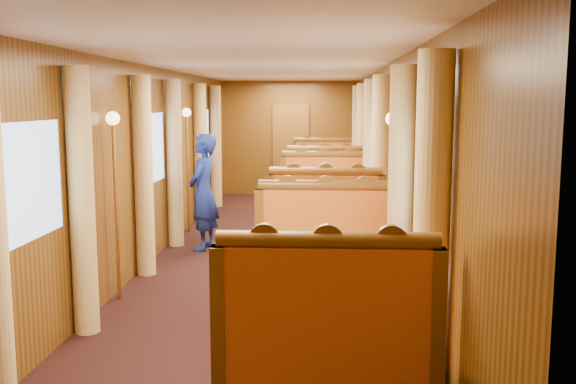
# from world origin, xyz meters

# --- Properties ---
(floor) EXTENTS (3.00, 12.00, 0.01)m
(floor) POSITION_xyz_m (0.00, 0.00, 0.00)
(floor) COLOR black
(floor) RESTS_ON ground
(ceiling) EXTENTS (3.00, 12.00, 0.01)m
(ceiling) POSITION_xyz_m (0.00, 0.00, 2.50)
(ceiling) COLOR silver
(ceiling) RESTS_ON wall_left
(wall_far) EXTENTS (3.00, 0.01, 2.50)m
(wall_far) POSITION_xyz_m (0.00, 6.00, 1.25)
(wall_far) COLOR brown
(wall_far) RESTS_ON floor
(wall_near) EXTENTS (3.00, 0.01, 2.50)m
(wall_near) POSITION_xyz_m (0.00, -6.00, 1.25)
(wall_near) COLOR brown
(wall_near) RESTS_ON floor
(wall_left) EXTENTS (0.01, 12.00, 2.50)m
(wall_left) POSITION_xyz_m (-1.50, 0.00, 1.25)
(wall_left) COLOR brown
(wall_left) RESTS_ON floor
(wall_right) EXTENTS (0.01, 12.00, 2.50)m
(wall_right) POSITION_xyz_m (1.50, 0.00, 1.25)
(wall_right) COLOR brown
(wall_right) RESTS_ON floor
(doorway_far) EXTENTS (0.80, 0.04, 2.00)m
(doorway_far) POSITION_xyz_m (0.00, 5.97, 1.00)
(doorway_far) COLOR brown
(doorway_far) RESTS_ON floor
(table_near) EXTENTS (1.05, 0.72, 0.75)m
(table_near) POSITION_xyz_m (0.75, -3.50, 0.38)
(table_near) COLOR white
(table_near) RESTS_ON floor
(banquette_near_fwd) EXTENTS (1.30, 0.55, 1.34)m
(banquette_near_fwd) POSITION_xyz_m (0.75, -4.51, 0.42)
(banquette_near_fwd) COLOR #BD3E15
(banquette_near_fwd) RESTS_ON floor
(banquette_near_aft) EXTENTS (1.30, 0.55, 1.34)m
(banquette_near_aft) POSITION_xyz_m (0.75, -2.49, 0.42)
(banquette_near_aft) COLOR #BD3E15
(banquette_near_aft) RESTS_ON floor
(table_mid) EXTENTS (1.05, 0.72, 0.75)m
(table_mid) POSITION_xyz_m (0.75, 0.00, 0.38)
(table_mid) COLOR white
(table_mid) RESTS_ON floor
(banquette_mid_fwd) EXTENTS (1.30, 0.55, 1.34)m
(banquette_mid_fwd) POSITION_xyz_m (0.75, -1.01, 0.42)
(banquette_mid_fwd) COLOR #BD3E15
(banquette_mid_fwd) RESTS_ON floor
(banquette_mid_aft) EXTENTS (1.30, 0.55, 1.34)m
(banquette_mid_aft) POSITION_xyz_m (0.75, 1.01, 0.42)
(banquette_mid_aft) COLOR #BD3E15
(banquette_mid_aft) RESTS_ON floor
(table_far) EXTENTS (1.05, 0.72, 0.75)m
(table_far) POSITION_xyz_m (0.75, 3.50, 0.38)
(table_far) COLOR white
(table_far) RESTS_ON floor
(banquette_far_fwd) EXTENTS (1.30, 0.55, 1.34)m
(banquette_far_fwd) POSITION_xyz_m (0.75, 2.49, 0.42)
(banquette_far_fwd) COLOR #BD3E15
(banquette_far_fwd) RESTS_ON floor
(banquette_far_aft) EXTENTS (1.30, 0.55, 1.34)m
(banquette_far_aft) POSITION_xyz_m (0.75, 4.51, 0.42)
(banquette_far_aft) COLOR #BD3E15
(banquette_far_aft) RESTS_ON floor
(tea_tray) EXTENTS (0.38, 0.32, 0.01)m
(tea_tray) POSITION_xyz_m (0.67, -3.56, 0.76)
(tea_tray) COLOR silver
(tea_tray) RESTS_ON table_near
(teapot_left) EXTENTS (0.19, 0.16, 0.13)m
(teapot_left) POSITION_xyz_m (0.54, -3.64, 0.81)
(teapot_left) COLOR silver
(teapot_left) RESTS_ON tea_tray
(teapot_right) EXTENTS (0.18, 0.15, 0.13)m
(teapot_right) POSITION_xyz_m (0.73, -3.59, 0.81)
(teapot_right) COLOR silver
(teapot_right) RESTS_ON tea_tray
(teapot_back) EXTENTS (0.16, 0.13, 0.12)m
(teapot_back) POSITION_xyz_m (0.62, -3.41, 0.81)
(teapot_back) COLOR silver
(teapot_back) RESTS_ON tea_tray
(fruit_plate) EXTENTS (0.23, 0.23, 0.05)m
(fruit_plate) POSITION_xyz_m (1.01, -3.59, 0.77)
(fruit_plate) COLOR white
(fruit_plate) RESTS_ON table_near
(cup_inboard) EXTENTS (0.08, 0.08, 0.26)m
(cup_inboard) POSITION_xyz_m (0.38, -3.40, 0.86)
(cup_inboard) COLOR white
(cup_inboard) RESTS_ON table_near
(cup_outboard) EXTENTS (0.08, 0.08, 0.26)m
(cup_outboard) POSITION_xyz_m (0.44, -3.30, 0.86)
(cup_outboard) COLOR white
(cup_outboard) RESTS_ON table_near
(rose_vase_mid) EXTENTS (0.06, 0.06, 0.36)m
(rose_vase_mid) POSITION_xyz_m (0.78, -0.03, 0.93)
(rose_vase_mid) COLOR silver
(rose_vase_mid) RESTS_ON table_mid
(rose_vase_far) EXTENTS (0.06, 0.06, 0.36)m
(rose_vase_far) POSITION_xyz_m (0.76, 3.53, 0.93)
(rose_vase_far) COLOR silver
(rose_vase_far) RESTS_ON table_far
(window_left_near) EXTENTS (0.01, 1.20, 0.90)m
(window_left_near) POSITION_xyz_m (-1.49, -3.50, 1.45)
(window_left_near) COLOR #8CADD8
(window_left_near) RESTS_ON wall_left
(curtain_left_near_b) EXTENTS (0.22, 0.22, 2.35)m
(curtain_left_near_b) POSITION_xyz_m (-1.38, -2.72, 1.18)
(curtain_left_near_b) COLOR #E0BF72
(curtain_left_near_b) RESTS_ON floor
(window_right_near) EXTENTS (0.01, 1.20, 0.90)m
(window_right_near) POSITION_xyz_m (1.49, -3.50, 1.45)
(window_right_near) COLOR #8CADD8
(window_right_near) RESTS_ON wall_right
(curtain_right_near_a) EXTENTS (0.22, 0.22, 2.35)m
(curtain_right_near_a) POSITION_xyz_m (1.38, -4.28, 1.18)
(curtain_right_near_a) COLOR #E0BF72
(curtain_right_near_a) RESTS_ON floor
(curtain_right_near_b) EXTENTS (0.22, 0.22, 2.35)m
(curtain_right_near_b) POSITION_xyz_m (1.38, -2.72, 1.18)
(curtain_right_near_b) COLOR #E0BF72
(curtain_right_near_b) RESTS_ON floor
(window_left_mid) EXTENTS (0.01, 1.20, 0.90)m
(window_left_mid) POSITION_xyz_m (-1.49, 0.00, 1.45)
(window_left_mid) COLOR #8CADD8
(window_left_mid) RESTS_ON wall_left
(curtain_left_mid_a) EXTENTS (0.22, 0.22, 2.35)m
(curtain_left_mid_a) POSITION_xyz_m (-1.38, -0.78, 1.18)
(curtain_left_mid_a) COLOR #E0BF72
(curtain_left_mid_a) RESTS_ON floor
(curtain_left_mid_b) EXTENTS (0.22, 0.22, 2.35)m
(curtain_left_mid_b) POSITION_xyz_m (-1.38, 0.78, 1.18)
(curtain_left_mid_b) COLOR #E0BF72
(curtain_left_mid_b) RESTS_ON floor
(window_right_mid) EXTENTS (0.01, 1.20, 0.90)m
(window_right_mid) POSITION_xyz_m (1.49, 0.00, 1.45)
(window_right_mid) COLOR #8CADD8
(window_right_mid) RESTS_ON wall_right
(curtain_right_mid_a) EXTENTS (0.22, 0.22, 2.35)m
(curtain_right_mid_a) POSITION_xyz_m (1.38, -0.78, 1.18)
(curtain_right_mid_a) COLOR #E0BF72
(curtain_right_mid_a) RESTS_ON floor
(curtain_right_mid_b) EXTENTS (0.22, 0.22, 2.35)m
(curtain_right_mid_b) POSITION_xyz_m (1.38, 0.78, 1.18)
(curtain_right_mid_b) COLOR #E0BF72
(curtain_right_mid_b) RESTS_ON floor
(window_left_far) EXTENTS (0.01, 1.20, 0.90)m
(window_left_far) POSITION_xyz_m (-1.49, 3.50, 1.45)
(window_left_far) COLOR #8CADD8
(window_left_far) RESTS_ON wall_left
(curtain_left_far_a) EXTENTS (0.22, 0.22, 2.35)m
(curtain_left_far_a) POSITION_xyz_m (-1.38, 2.72, 1.18)
(curtain_left_far_a) COLOR #E0BF72
(curtain_left_far_a) RESTS_ON floor
(curtain_left_far_b) EXTENTS (0.22, 0.22, 2.35)m
(curtain_left_far_b) POSITION_xyz_m (-1.38, 4.28, 1.18)
(curtain_left_far_b) COLOR #E0BF72
(curtain_left_far_b) RESTS_ON floor
(window_right_far) EXTENTS (0.01, 1.20, 0.90)m
(window_right_far) POSITION_xyz_m (1.49, 3.50, 1.45)
(window_right_far) COLOR #8CADD8
(window_right_far) RESTS_ON wall_right
(curtain_right_far_a) EXTENTS (0.22, 0.22, 2.35)m
(curtain_right_far_a) POSITION_xyz_m (1.38, 2.72, 1.18)
(curtain_right_far_a) COLOR #E0BF72
(curtain_right_far_a) RESTS_ON floor
(curtain_right_far_b) EXTENTS (0.22, 0.22, 2.35)m
(curtain_right_far_b) POSITION_xyz_m (1.38, 4.28, 1.18)
(curtain_right_far_b) COLOR #E0BF72
(curtain_right_far_b) RESTS_ON floor
(sconce_left_fore) EXTENTS (0.14, 0.14, 1.95)m
(sconce_left_fore) POSITION_xyz_m (-1.40, -1.75, 1.38)
(sconce_left_fore) COLOR #BF8C3F
(sconce_left_fore) RESTS_ON floor
(sconce_right_fore) EXTENTS (0.14, 0.14, 1.95)m
(sconce_right_fore) POSITION_xyz_m (1.40, -1.75, 1.38)
(sconce_right_fore) COLOR #BF8C3F
(sconce_right_fore) RESTS_ON floor
(sconce_left_aft) EXTENTS (0.14, 0.14, 1.95)m
(sconce_left_aft) POSITION_xyz_m (-1.40, 1.75, 1.38)
(sconce_left_aft) COLOR #BF8C3F
(sconce_left_aft) RESTS_ON floor
(sconce_right_aft) EXTENTS (0.14, 0.14, 1.95)m
(sconce_right_aft) POSITION_xyz_m (1.40, 1.75, 1.38)
(sconce_right_aft) COLOR #BF8C3F
(sconce_right_aft) RESTS_ON floor
(steward) EXTENTS (0.48, 0.64, 1.62)m
(steward) POSITION_xyz_m (-0.93, 0.56, 0.81)
(steward) COLOR navy
(steward) RESTS_ON floor
(passenger) EXTENTS (0.40, 0.44, 0.76)m
(passenger) POSITION_xyz_m (0.75, 0.75, 0.74)
(passenger) COLOR beige
(passenger) RESTS_ON banquette_mid_aft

